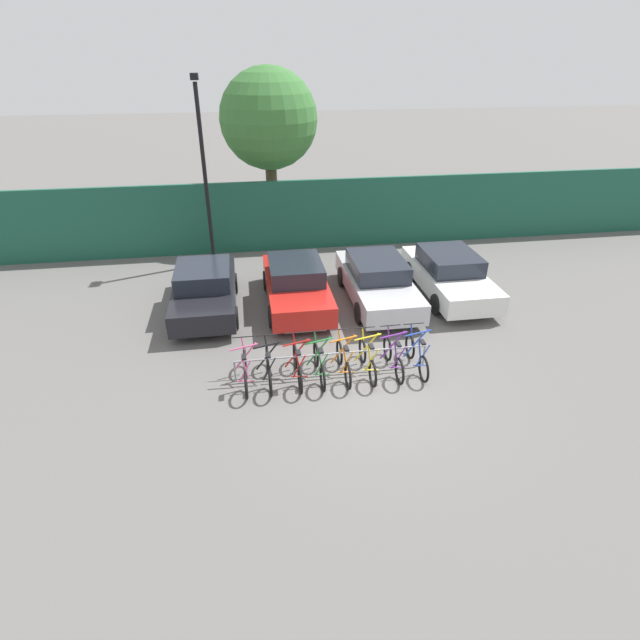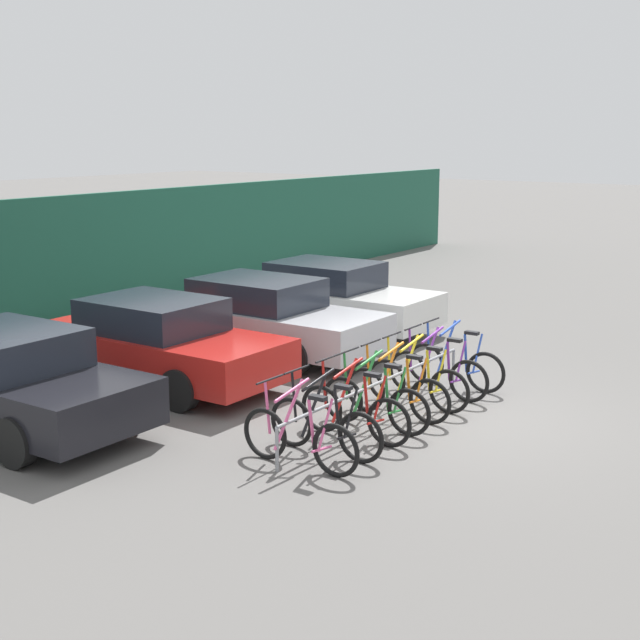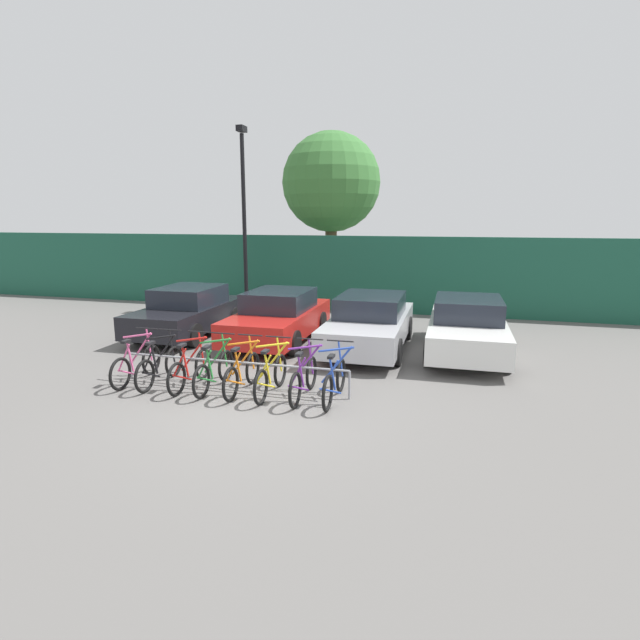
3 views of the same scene
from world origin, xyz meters
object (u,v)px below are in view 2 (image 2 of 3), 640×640
bicycle_blue (455,365)px  bicycle_red (354,412)px  bicycle_yellow (417,383)px  car_black (9,381)px  bicycle_black (325,426)px  bicycle_purple (437,373)px  bike_rack (379,386)px  bicycle_orange (397,392)px  car_white (329,296)px  bicycle_green (375,402)px  car_red (157,342)px  bicycle_pink (299,438)px  car_silver (261,317)px

bicycle_blue → bicycle_red: bearing=179.4°
bicycle_yellow → car_black: car_black is taller
bicycle_black → bicycle_purple: bearing=-1.3°
bicycle_black → bicycle_purple: (3.06, 0.00, 0.00)m
bicycle_purple → bike_rack: bearing=173.8°
bicycle_purple → bicycle_blue: size_ratio=1.00×
bike_rack → bicycle_orange: bicycle_orange is taller
bicycle_black → bicycle_purple: 3.06m
car_black → car_white: (7.70, -0.01, 0.00)m
car_white → bicycle_green: bearing=-140.2°
car_white → car_black: bearing=179.9°
bicycle_yellow → bicycle_blue: (1.25, 0.00, 0.00)m
bicycle_green → car_white: size_ratio=0.38×
bicycle_yellow → car_white: car_white is taller
bicycle_blue → bicycle_green: bearing=179.4°
bicycle_black → car_red: size_ratio=0.39×
car_white → bicycle_yellow: bearing=-132.1°
bicycle_pink → bicycle_green: bearing=-0.9°
bicycle_red → bicycle_blue: bearing=-3.8°
bicycle_red → bicycle_blue: size_ratio=1.00×
bicycle_black → bicycle_green: bearing=-1.3°
bike_rack → bicycle_black: (-1.55, -0.15, -0.12)m
bicycle_yellow → car_white: size_ratio=0.38×
bicycle_red → bicycle_blue: (2.96, 0.00, 0.00)m
bicycle_yellow → car_silver: 4.11m
bicycle_yellow → bicycle_blue: same height
bicycle_green → car_black: bearing=123.4°
bicycle_green → bike_rack: bearing=21.9°
bicycle_green → bicycle_orange: (0.60, 0.00, 0.00)m
bicycle_yellow → car_red: 4.24m
bicycle_blue → car_silver: size_ratio=0.37×
bicycle_black → bicycle_yellow: same height
bicycle_yellow → car_black: size_ratio=0.41×
bicycle_red → car_white: (5.37, 4.05, 0.31)m
bike_rack → bicycle_black: size_ratio=2.78×
bicycle_yellow → car_silver: (1.25, 3.90, 0.32)m
car_silver → bicycle_pink: bearing=-137.1°
bicycle_black → bicycle_orange: same height
bicycle_yellow → car_white: bearing=46.3°
car_red → bike_rack: bearing=-83.7°
bicycle_green → bicycle_blue: size_ratio=1.00×
bicycle_black → car_white: 7.29m
bicycle_green → bicycle_purple: same height
bicycle_purple → car_white: car_white is taller
bicycle_black → bicycle_blue: (3.65, 0.00, 0.00)m
bicycle_pink → bicycle_blue: bearing=-0.9°
bicycle_black → car_red: (1.12, 4.03, 0.31)m
bicycle_red → car_black: bearing=116.0°
bicycle_blue → car_silver: car_silver is taller
bicycle_pink → bicycle_yellow: same height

